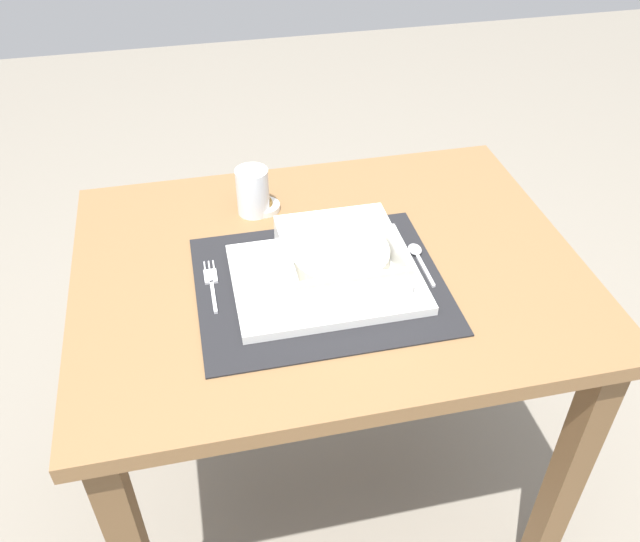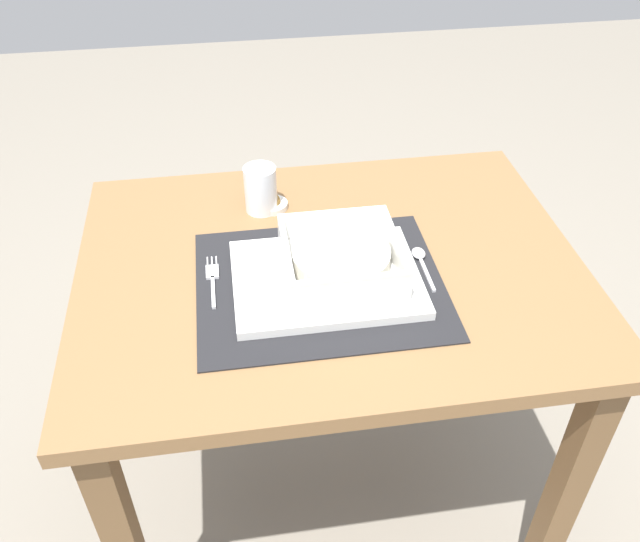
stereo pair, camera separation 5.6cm
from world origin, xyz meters
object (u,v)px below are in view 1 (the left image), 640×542
at_px(condiment_saucer, 264,205).
at_px(porridge_bowl, 340,258).
at_px(butter_knife, 404,267).
at_px(drinking_glass, 253,194).
at_px(fork, 211,282).
at_px(dining_table, 328,309).
at_px(spoon, 417,254).

bearing_deg(condiment_saucer, porridge_bowl, -67.70).
bearing_deg(butter_knife, porridge_bowl, 178.27).
bearing_deg(drinking_glass, condiment_saucer, 6.23).
bearing_deg(fork, dining_table, 4.12).
relative_size(porridge_bowl, butter_knife, 1.41).
relative_size(porridge_bowl, fork, 1.43).
xyz_separation_m(dining_table, spoon, (0.16, -0.02, 0.12)).
distance_m(dining_table, fork, 0.24).
relative_size(spoon, drinking_glass, 1.27).
xyz_separation_m(porridge_bowl, fork, (-0.22, 0.03, -0.04)).
relative_size(butter_knife, condiment_saucer, 2.24).
height_order(dining_table, spoon, spoon).
height_order(dining_table, condiment_saucer, condiment_saucer).
bearing_deg(dining_table, butter_knife, -21.17).
bearing_deg(condiment_saucer, fork, -120.75).
bearing_deg(dining_table, drinking_glass, 119.29).
relative_size(butter_knife, drinking_glass, 1.49).
bearing_deg(condiment_saucer, spoon, -40.67).
bearing_deg(porridge_bowl, condiment_saucer, 112.30).
distance_m(porridge_bowl, drinking_glass, 0.26).
bearing_deg(porridge_bowl, spoon, 9.51).
xyz_separation_m(drinking_glass, condiment_saucer, (0.02, 0.00, -0.03)).
distance_m(dining_table, drinking_glass, 0.26).
height_order(dining_table, porridge_bowl, porridge_bowl).
xyz_separation_m(dining_table, condiment_saucer, (-0.08, 0.19, 0.12)).
xyz_separation_m(porridge_bowl, condiment_saucer, (-0.10, 0.23, -0.03)).
bearing_deg(drinking_glass, butter_knife, -45.77).
xyz_separation_m(dining_table, butter_knife, (0.12, -0.05, 0.12)).
relative_size(drinking_glass, condiment_saucer, 1.51).
bearing_deg(fork, butter_knife, -5.67).
height_order(porridge_bowl, drinking_glass, drinking_glass).
distance_m(dining_table, butter_knife, 0.18).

